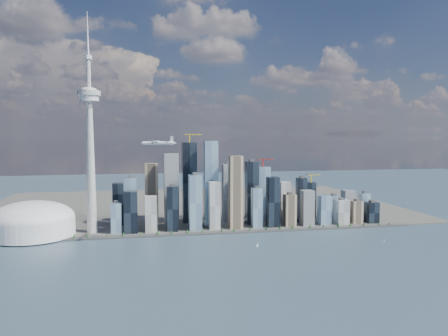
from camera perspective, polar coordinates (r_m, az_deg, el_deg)
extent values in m
plane|color=#324759|center=(886.68, 1.09, -12.17)|extent=(4000.00, 4000.00, 0.00)
cube|color=#383838|center=(1123.91, -1.58, -8.48)|extent=(1100.00, 22.00, 4.00)
cube|color=#4C4C47|center=(1561.67, -4.26, -4.84)|extent=(1400.00, 900.00, 3.00)
cylinder|color=#3F2D1E|center=(1149.10, -26.03, -8.49)|extent=(1.00, 1.00, 2.40)
cone|color=#1C4E1E|center=(1148.33, -26.04, -8.31)|extent=(7.20, 7.20, 8.00)
cylinder|color=#3F2D1E|center=(1129.57, -21.74, -8.57)|extent=(1.00, 1.00, 2.40)
cone|color=#1C4E1E|center=(1128.79, -21.74, -8.39)|extent=(7.20, 7.20, 8.00)
cylinder|color=#3F2D1E|center=(1116.45, -17.32, -8.60)|extent=(1.00, 1.00, 2.40)
cone|color=#1C4E1E|center=(1115.65, -17.32, -8.42)|extent=(7.20, 7.20, 8.00)
cylinder|color=#3F2D1E|center=(1109.95, -12.82, -8.59)|extent=(1.00, 1.00, 2.40)
cone|color=#1C4E1E|center=(1109.15, -12.82, -8.41)|extent=(7.20, 7.20, 8.00)
cylinder|color=#3F2D1E|center=(1110.21, -8.29, -8.52)|extent=(1.00, 1.00, 2.40)
cone|color=#1C4E1E|center=(1109.41, -8.30, -8.34)|extent=(7.20, 7.20, 8.00)
cylinder|color=#3F2D1E|center=(1117.21, -3.80, -8.40)|extent=(1.00, 1.00, 2.40)
cone|color=#1C4E1E|center=(1116.41, -3.80, -8.22)|extent=(7.20, 7.20, 8.00)
cylinder|color=#3F2D1E|center=(1130.82, 0.61, -8.23)|extent=(1.00, 1.00, 2.40)
cone|color=#1C4E1E|center=(1130.04, 0.61, -8.05)|extent=(7.20, 7.20, 8.00)
cylinder|color=#3F2D1E|center=(1150.82, 4.88, -8.02)|extent=(1.00, 1.00, 2.40)
cone|color=#1C4E1E|center=(1150.05, 4.88, -7.85)|extent=(7.20, 7.20, 8.00)
cylinder|color=#3F2D1E|center=(1176.88, 8.98, -7.78)|extent=(1.00, 1.00, 2.40)
cone|color=#1C4E1E|center=(1176.12, 8.98, -7.61)|extent=(7.20, 7.20, 8.00)
cylinder|color=#3F2D1E|center=(1208.60, 12.88, -7.52)|extent=(1.00, 1.00, 2.40)
cone|color=#1C4E1E|center=(1207.87, 12.89, -7.35)|extent=(7.20, 7.20, 8.00)
cylinder|color=#3F2D1E|center=(1245.56, 16.56, -7.23)|extent=(1.00, 1.00, 2.40)
cone|color=#1C4E1E|center=(1244.84, 16.57, -7.07)|extent=(7.20, 7.20, 8.00)
cylinder|color=#3F2D1E|center=(1287.30, 20.01, -6.94)|extent=(1.00, 1.00, 2.40)
cone|color=#1C4E1E|center=(1286.61, 20.02, -6.78)|extent=(7.20, 7.20, 8.00)
cube|color=black|center=(1138.53, -11.95, -5.62)|extent=(34.00, 34.00, 106.41)
cube|color=#7C9BBC|center=(1185.46, -11.92, -4.51)|extent=(30.00, 30.00, 135.43)
cube|color=#BBBBB6|center=(1139.88, -9.42, -5.95)|extent=(30.00, 30.00, 91.90)
cube|color=tan|center=(1237.50, -9.57, -3.31)|extent=(36.00, 36.00, 169.29)
cube|color=slate|center=(1183.60, -6.85, -2.92)|extent=(38.00, 38.00, 198.31)
cube|color=black|center=(1140.38, -6.65, -5.29)|extent=(28.00, 28.00, 116.08)
cube|color=#7C9BBC|center=(1143.28, -3.90, -4.51)|extent=(32.00, 32.00, 145.10)
cube|color=black|center=(1241.18, -4.50, -1.89)|extent=(40.00, 40.00, 227.33)
cube|color=#7C9BBC|center=(1194.19, -1.58, -2.01)|extent=(36.00, 36.00, 232.16)
cube|color=#BBBBB6|center=(1152.68, -1.18, -4.92)|extent=(28.00, 28.00, 125.76)
cube|color=tan|center=(1158.10, 1.51, -3.18)|extent=(34.00, 34.00, 193.47)
cube|color=slate|center=(1261.87, 0.48, -3.21)|extent=(30.00, 30.00, 164.45)
cube|color=black|center=(1220.25, 3.53, -3.25)|extent=(32.00, 32.00, 174.12)
cube|color=#7C9BBC|center=(1177.56, 4.13, -5.20)|extent=(26.00, 26.00, 106.41)
cube|color=black|center=(1189.03, 6.47, -4.42)|extent=(30.00, 30.00, 135.43)
cube|color=#7C9BBC|center=(1287.16, 5.08, -3.29)|extent=(34.00, 34.00, 154.78)
cube|color=#BBBBB6|center=(1252.87, 7.97, -4.43)|extent=(28.00, 28.00, 116.08)
cube|color=tan|center=(1208.67, 8.73, -5.46)|extent=(30.00, 30.00, 87.06)
cube|color=slate|center=(1225.39, 10.95, -5.12)|extent=(32.00, 32.00, 96.74)
cube|color=black|center=(1269.06, 10.12, -4.12)|extent=(26.00, 26.00, 125.76)
cube|color=#7C9BBC|center=(1245.88, 13.09, -5.34)|extent=(30.00, 30.00, 82.22)
cube|color=black|center=(1339.30, 11.27, -4.10)|extent=(28.00, 28.00, 106.41)
cube|color=#7C9BBC|center=(1312.07, 14.20, -5.08)|extent=(30.00, 30.00, 72.55)
cube|color=#BBBBB6|center=(1268.06, 15.16, -5.54)|extent=(34.00, 34.00, 67.71)
cube|color=tan|center=(1288.68, 16.96, -5.53)|extent=(28.00, 28.00, 62.88)
cube|color=slate|center=(1330.47, 15.96, -4.67)|extent=(30.00, 30.00, 87.06)
cube|color=black|center=(1310.53, 18.71, -5.51)|extent=(32.00, 32.00, 58.04)
cube|color=#7C9BBC|center=(1351.99, 17.67, -4.77)|extent=(26.00, 26.00, 77.39)
cube|color=black|center=(1242.68, -13.72, -4.58)|extent=(30.00, 30.00, 116.08)
cube|color=#7C9BBC|center=(1142.66, -13.96, -6.36)|extent=(26.00, 26.00, 77.39)
cube|color=gold|center=(1233.64, -4.54, 3.88)|extent=(3.00, 3.00, 22.00)
cube|color=gold|center=(1234.51, -4.16, 4.39)|extent=(55.00, 2.20, 2.20)
cube|color=#383838|center=(1231.85, -5.31, 4.47)|extent=(6.00, 4.00, 4.00)
cube|color=#A61F17|center=(1278.24, 5.11, 0.64)|extent=(3.00, 3.00, 22.00)
cube|color=#A61F17|center=(1279.56, 5.42, 1.13)|extent=(48.00, 2.20, 2.20)
cube|color=#383838|center=(1273.56, 4.49, 1.21)|extent=(6.00, 4.00, 4.00)
cube|color=gold|center=(1331.34, 11.31, -1.37)|extent=(3.00, 3.00, 22.00)
cube|color=gold|center=(1332.84, 11.59, -0.89)|extent=(45.00, 2.20, 2.20)
cube|color=#383838|center=(1325.06, 10.78, -0.82)|extent=(6.00, 4.00, 4.00)
cone|color=#A8A8A3|center=(1150.49, -17.02, 0.24)|extent=(26.00, 26.00, 340.00)
cylinder|color=silver|center=(1151.09, -17.21, 8.71)|extent=(48.00, 48.00, 14.00)
cylinder|color=#A8A8A3|center=(1152.08, -17.22, 9.31)|extent=(56.00, 56.00, 12.00)
ellipsoid|color=silver|center=(1152.81, -17.23, 9.71)|extent=(40.00, 40.00, 14.00)
cylinder|color=#A8A8A3|center=(1157.28, -17.28, 11.68)|extent=(11.00, 11.00, 80.00)
cylinder|color=silver|center=(1163.11, -17.33, 13.63)|extent=(18.00, 18.00, 10.00)
cone|color=silver|center=(1173.94, -17.40, 16.42)|extent=(7.00, 7.00, 105.00)
cylinder|color=silver|center=(1183.60, -23.71, -7.06)|extent=(200.00, 200.00, 44.00)
ellipsoid|color=silver|center=(1179.55, -23.74, -6.01)|extent=(200.00, 200.00, 84.00)
cylinder|color=white|center=(976.29, -8.68, 3.24)|extent=(65.32, 16.78, 7.98)
cone|color=white|center=(980.17, -10.64, 3.22)|extent=(9.74, 9.10, 7.98)
cone|color=white|center=(973.47, -6.63, 3.26)|extent=(13.44, 9.61, 7.98)
cube|color=white|center=(976.46, -8.83, 3.49)|extent=(19.44, 70.53, 1.25)
cylinder|color=white|center=(962.85, -8.91, 3.36)|extent=(14.20, 6.32, 4.49)
cylinder|color=white|center=(990.14, -8.75, 3.39)|extent=(14.20, 6.32, 4.49)
cylinder|color=#3F3F3F|center=(963.64, -9.35, 3.35)|extent=(1.74, 9.93, 9.97)
cylinder|color=#3F3F3F|center=(990.91, -9.18, 3.38)|extent=(1.74, 9.93, 9.97)
cube|color=white|center=(973.58, -6.85, 3.73)|extent=(7.05, 1.94, 13.72)
cube|color=white|center=(973.52, -6.86, 4.14)|extent=(8.51, 22.98, 0.87)
cube|color=white|center=(1004.51, 4.35, -10.16)|extent=(5.43, 3.01, 0.69)
cylinder|color=#999999|center=(1003.51, 4.35, -9.94)|extent=(0.21, 0.21, 7.80)
cube|color=white|center=(1111.81, 20.20, -8.99)|extent=(6.04, 3.89, 0.78)
cylinder|color=#999999|center=(1110.80, 20.20, -8.76)|extent=(0.23, 0.23, 8.73)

